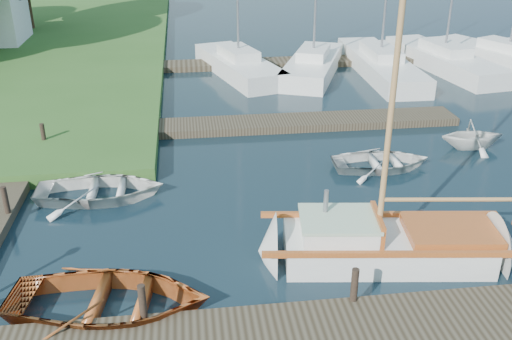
{
  "coord_description": "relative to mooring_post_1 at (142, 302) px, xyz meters",
  "views": [
    {
      "loc": [
        -1.88,
        -14.7,
        8.13
      ],
      "look_at": [
        0.0,
        0.0,
        1.2
      ],
      "focal_mm": 40.0,
      "sensor_mm": 36.0,
      "label": 1
    }
  ],
  "objects": [
    {
      "name": "dinghy",
      "position": [
        -0.78,
        0.61,
        -0.24
      ],
      "size": [
        4.81,
        3.76,
        0.91
      ],
      "primitive_type": "imported",
      "rotation": [
        0.0,
        0.0,
        1.42
      ],
      "color": "#93431D",
      "rests_on": "ground"
    },
    {
      "name": "mooring_post_2",
      "position": [
        4.5,
        0.0,
        0.0
      ],
      "size": [
        0.16,
        0.16,
        0.8
      ],
      "primitive_type": "cylinder",
      "color": "black",
      "rests_on": "near_dock"
    },
    {
      "name": "marina_boat_1",
      "position": [
        3.92,
        19.46,
        -0.14
      ],
      "size": [
        4.29,
        8.07,
        9.84
      ],
      "rotation": [
        0.0,
        0.0,
        1.86
      ],
      "color": "white",
      "rests_on": "ground"
    },
    {
      "name": "tender_a",
      "position": [
        -1.62,
        6.13,
        -0.31
      ],
      "size": [
        3.87,
        2.8,
        0.79
      ],
      "primitive_type": "imported",
      "rotation": [
        0.0,
        0.0,
        1.55
      ],
      "color": "white",
      "rests_on": "ground"
    },
    {
      "name": "mooring_post_1",
      "position": [
        0.0,
        0.0,
        0.0
      ],
      "size": [
        0.16,
        0.16,
        0.8
      ],
      "primitive_type": "cylinder",
      "color": "black",
      "rests_on": "near_dock"
    },
    {
      "name": "pontoon",
      "position": [
        13.0,
        21.0,
        -0.55
      ],
      "size": [
        30.0,
        1.6,
        0.3
      ],
      "primitive_type": "cube",
      "color": "#2F271A",
      "rests_on": "ground"
    },
    {
      "name": "ground",
      "position": [
        3.0,
        5.0,
        -0.7
      ],
      "size": [
        160.0,
        160.0,
        0.0
      ],
      "primitive_type": "plane",
      "color": "black",
      "rests_on": "ground"
    },
    {
      "name": "tender_c",
      "position": [
        7.54,
        7.16,
        -0.36
      ],
      "size": [
        3.32,
        2.39,
        0.68
      ],
      "primitive_type": "imported",
      "rotation": [
        0.0,
        0.0,
        1.56
      ],
      "color": "white",
      "rests_on": "ground"
    },
    {
      "name": "marina_boat_4",
      "position": [
        15.07,
        19.22,
        -0.13
      ],
      "size": [
        3.59,
        9.3,
        10.98
      ],
      "rotation": [
        0.0,
        0.0,
        1.73
      ],
      "color": "white",
      "rests_on": "ground"
    },
    {
      "name": "tender_d",
      "position": [
        11.39,
        8.45,
        -0.1
      ],
      "size": [
        2.34,
        2.04,
        1.19
      ],
      "primitive_type": "imported",
      "rotation": [
        0.0,
        0.0,
        1.53
      ],
      "color": "white",
      "rests_on": "ground"
    },
    {
      "name": "mooring_post_5",
      "position": [
        -4.0,
        10.0,
        0.0
      ],
      "size": [
        0.16,
        0.16,
        0.8
      ],
      "primitive_type": "cylinder",
      "color": "black",
      "rests_on": "left_dock"
    },
    {
      "name": "sailboat",
      "position": [
        6.02,
        1.88,
        -0.36
      ],
      "size": [
        7.34,
        2.82,
        9.83
      ],
      "rotation": [
        0.0,
        0.0,
        -0.12
      ],
      "color": "white",
      "rests_on": "ground"
    },
    {
      "name": "marina_boat_3",
      "position": [
        11.33,
        18.72,
        -0.14
      ],
      "size": [
        2.34,
        9.53,
        10.73
      ],
      "rotation": [
        0.0,
        0.0,
        1.56
      ],
      "color": "white",
      "rests_on": "ground"
    },
    {
      "name": "mooring_post_4",
      "position": [
        -4.0,
        5.0,
        0.0
      ],
      "size": [
        0.16,
        0.16,
        0.8
      ],
      "primitive_type": "cylinder",
      "color": "black",
      "rests_on": "left_dock"
    },
    {
      "name": "marina_boat_2",
      "position": [
        7.79,
        18.97,
        -0.12
      ],
      "size": [
        4.84,
        7.81,
        12.07
      ],
      "rotation": [
        0.0,
        0.0,
        1.19
      ],
      "color": "white",
      "rests_on": "ground"
    },
    {
      "name": "far_dock",
      "position": [
        5.0,
        11.5,
        -0.55
      ],
      "size": [
        14.0,
        1.6,
        0.3
      ],
      "primitive_type": "cube",
      "color": "#2F271A",
      "rests_on": "ground"
    },
    {
      "name": "marina_boat_5",
      "position": [
        18.66,
        19.09,
        -0.14
      ],
      "size": [
        5.75,
        9.27,
        10.53
      ],
      "rotation": [
        0.0,
        0.0,
        1.99
      ],
      "color": "white",
      "rests_on": "ground"
    }
  ]
}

